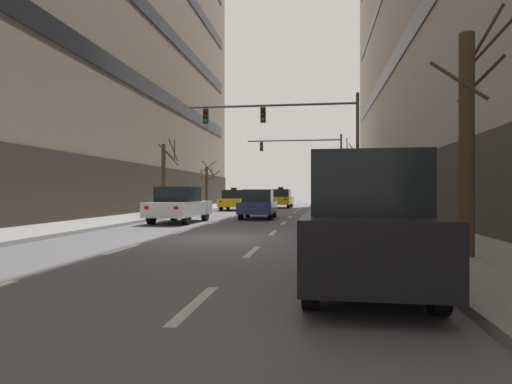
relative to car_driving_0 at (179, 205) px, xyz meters
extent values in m
plane|color=slate|center=(3.29, -6.50, -0.85)|extent=(120.00, 120.00, 0.00)
cube|color=gray|center=(-3.40, -6.50, -0.78)|extent=(3.33, 80.00, 0.14)
cube|color=gray|center=(9.97, -6.50, -0.78)|extent=(3.33, 80.00, 0.14)
cube|color=silver|center=(1.61, -9.50, -0.84)|extent=(0.16, 2.00, 0.01)
cube|color=silver|center=(1.61, -4.50, -0.84)|extent=(0.16, 2.00, 0.01)
cube|color=silver|center=(1.61, 0.50, -0.84)|extent=(0.16, 2.00, 0.01)
cube|color=silver|center=(1.61, 5.50, -0.84)|extent=(0.16, 2.00, 0.01)
cube|color=silver|center=(1.61, 10.50, -0.84)|extent=(0.16, 2.00, 0.01)
cube|color=silver|center=(1.61, 15.50, -0.84)|extent=(0.16, 2.00, 0.01)
cube|color=silver|center=(1.61, 20.50, -0.84)|extent=(0.16, 2.00, 0.01)
cube|color=silver|center=(1.61, 25.50, -0.84)|extent=(0.16, 2.00, 0.01)
cube|color=silver|center=(4.96, -14.50, -0.84)|extent=(0.16, 2.00, 0.01)
cube|color=silver|center=(4.96, -9.50, -0.84)|extent=(0.16, 2.00, 0.01)
cube|color=silver|center=(4.96, -4.50, -0.84)|extent=(0.16, 2.00, 0.01)
cube|color=silver|center=(4.96, 0.50, -0.84)|extent=(0.16, 2.00, 0.01)
cube|color=silver|center=(4.96, 5.50, -0.84)|extent=(0.16, 2.00, 0.01)
cube|color=silver|center=(4.96, 10.50, -0.84)|extent=(0.16, 2.00, 0.01)
cube|color=silver|center=(4.96, 15.50, -0.84)|extent=(0.16, 2.00, 0.01)
cube|color=silver|center=(4.96, 20.50, -0.84)|extent=(0.16, 2.00, 0.01)
cube|color=silver|center=(4.96, 25.50, -0.84)|extent=(0.16, 2.00, 0.01)
cylinder|color=black|center=(-0.78, 1.49, -0.50)|extent=(0.26, 0.70, 0.69)
cylinder|color=black|center=(0.89, 1.43, -0.50)|extent=(0.26, 0.70, 0.69)
cylinder|color=black|center=(-0.88, -1.32, -0.50)|extent=(0.26, 0.70, 0.69)
cylinder|color=black|center=(0.78, -1.38, -0.50)|extent=(0.26, 0.70, 0.69)
cube|color=white|center=(0.00, 0.06, -0.17)|extent=(2.09, 4.65, 0.67)
cube|color=black|center=(-0.01, -0.15, 0.52)|extent=(1.74, 2.04, 0.71)
cube|color=white|center=(-0.58, 2.33, -0.05)|extent=(0.21, 0.09, 0.15)
cube|color=red|center=(-0.76, -2.17, -0.05)|extent=(0.21, 0.09, 0.15)
cube|color=white|center=(0.76, 2.28, -0.05)|extent=(0.21, 0.09, 0.15)
cube|color=red|center=(0.58, -2.22, -0.05)|extent=(0.21, 0.09, 0.15)
cylinder|color=black|center=(2.49, 5.08, -0.52)|extent=(0.23, 0.65, 0.64)
cylinder|color=black|center=(4.05, 5.12, -0.52)|extent=(0.23, 0.65, 0.64)
cylinder|color=black|center=(2.55, 2.45, -0.52)|extent=(0.23, 0.65, 0.64)
cylinder|color=black|center=(4.11, 2.49, -0.52)|extent=(0.23, 0.65, 0.64)
cube|color=navy|center=(3.30, 3.78, -0.21)|extent=(1.89, 4.33, 0.62)
cube|color=black|center=(3.30, 3.59, 0.43)|extent=(1.60, 1.89, 0.66)
cube|color=white|center=(2.62, 5.87, -0.10)|extent=(0.20, 0.08, 0.14)
cube|color=red|center=(2.72, 1.67, -0.10)|extent=(0.20, 0.08, 0.14)
cube|color=white|center=(3.88, 5.90, -0.10)|extent=(0.20, 0.08, 0.14)
cube|color=red|center=(3.98, 1.69, -0.10)|extent=(0.20, 0.08, 0.14)
cylinder|color=black|center=(-0.91, 15.70, -0.52)|extent=(0.22, 0.65, 0.65)
cylinder|color=black|center=(0.68, 15.70, -0.52)|extent=(0.22, 0.65, 0.65)
cylinder|color=black|center=(-0.90, 13.02, -0.52)|extent=(0.22, 0.65, 0.65)
cylinder|color=black|center=(0.69, 13.02, -0.52)|extent=(0.22, 0.65, 0.65)
cube|color=yellow|center=(-0.11, 14.36, -0.20)|extent=(1.83, 4.37, 0.63)
cube|color=black|center=(-0.11, 14.16, 0.45)|extent=(1.59, 1.89, 0.67)
cube|color=white|center=(-0.75, 16.50, -0.09)|extent=(0.20, 0.08, 0.14)
cube|color=red|center=(-0.75, 12.22, -0.09)|extent=(0.20, 0.08, 0.14)
cube|color=white|center=(0.53, 16.50, -0.09)|extent=(0.20, 0.08, 0.14)
cube|color=red|center=(0.53, 12.22, -0.09)|extent=(0.20, 0.08, 0.14)
cube|color=black|center=(-0.11, 14.16, 0.88)|extent=(0.44, 0.20, 0.18)
cylinder|color=black|center=(2.40, 21.83, -0.50)|extent=(0.26, 0.70, 0.69)
cylinder|color=black|center=(4.08, 21.75, -0.50)|extent=(0.26, 0.70, 0.69)
cylinder|color=black|center=(2.28, 18.99, -0.50)|extent=(0.26, 0.70, 0.69)
cylinder|color=black|center=(3.96, 18.92, -0.50)|extent=(0.26, 0.70, 0.69)
cube|color=yellow|center=(3.18, 20.37, -0.16)|extent=(2.13, 4.71, 0.67)
cube|color=black|center=(3.17, 20.16, 0.53)|extent=(1.77, 2.07, 0.72)
cube|color=white|center=(2.60, 22.67, -0.04)|extent=(0.21, 0.09, 0.15)
cube|color=red|center=(2.41, 18.13, -0.04)|extent=(0.21, 0.09, 0.15)
cube|color=white|center=(3.96, 22.61, -0.04)|extent=(0.21, 0.09, 0.15)
cube|color=red|center=(3.76, 18.07, -0.04)|extent=(0.21, 0.09, 0.15)
cube|color=black|center=(3.17, 20.16, 0.98)|extent=(0.47, 0.23, 0.19)
cylinder|color=black|center=(6.54, -11.98, -0.53)|extent=(0.22, 0.63, 0.62)
cylinder|color=black|center=(8.05, -12.02, -0.53)|extent=(0.22, 0.63, 0.62)
cylinder|color=black|center=(6.47, -14.53, -0.53)|extent=(0.22, 0.63, 0.62)
cylinder|color=black|center=(7.98, -14.57, -0.53)|extent=(0.22, 0.63, 0.62)
cube|color=black|center=(7.26, -13.27, -0.11)|extent=(1.85, 4.21, 0.85)
cube|color=black|center=(7.26, -13.27, 0.74)|extent=(1.58, 2.50, 0.85)
cube|color=white|center=(6.70, -11.22, 0.04)|extent=(0.19, 0.08, 0.13)
cube|color=red|center=(6.60, -15.30, 0.04)|extent=(0.19, 0.08, 0.13)
cube|color=white|center=(7.92, -11.25, 0.04)|extent=(0.19, 0.08, 0.13)
cube|color=red|center=(7.81, -15.33, 0.04)|extent=(0.19, 0.08, 0.13)
cylinder|color=black|center=(6.52, -5.43, -0.53)|extent=(0.23, 0.64, 0.64)
cylinder|color=black|center=(8.06, -5.47, -0.53)|extent=(0.23, 0.64, 0.64)
cylinder|color=black|center=(6.45, -8.03, -0.53)|extent=(0.23, 0.64, 0.64)
cylinder|color=black|center=(7.99, -8.07, -0.53)|extent=(0.23, 0.64, 0.64)
cube|color=navy|center=(7.26, -6.75, -0.22)|extent=(1.89, 4.28, 0.62)
cube|color=black|center=(7.25, -6.94, 0.42)|extent=(1.59, 1.87, 0.65)
cube|color=white|center=(6.70, -4.66, -0.11)|extent=(0.19, 0.08, 0.13)
cube|color=red|center=(6.58, -8.81, -0.11)|extent=(0.19, 0.08, 0.13)
cube|color=white|center=(7.94, -4.69, -0.11)|extent=(0.19, 0.08, 0.13)
cube|color=red|center=(7.82, -8.85, -0.11)|extent=(0.19, 0.08, 0.13)
cylinder|color=black|center=(6.48, 0.03, -0.51)|extent=(0.23, 0.67, 0.66)
cylinder|color=black|center=(8.09, 0.00, -0.51)|extent=(0.23, 0.67, 0.66)
cylinder|color=black|center=(6.43, -2.68, -0.51)|extent=(0.23, 0.67, 0.66)
cylinder|color=black|center=(8.03, -2.71, -0.51)|extent=(0.23, 0.67, 0.66)
cube|color=navy|center=(7.26, -1.34, -0.19)|extent=(1.94, 4.46, 0.64)
cube|color=black|center=(7.25, -1.54, 0.47)|extent=(1.65, 1.94, 0.68)
cube|color=white|center=(6.66, 0.84, -0.08)|extent=(0.20, 0.08, 0.14)
cube|color=red|center=(6.57, -3.50, -0.08)|extent=(0.20, 0.08, 0.14)
cube|color=white|center=(7.95, 0.82, -0.08)|extent=(0.20, 0.08, 0.14)
cube|color=red|center=(7.86, -3.52, -0.08)|extent=(0.20, 0.08, 0.14)
cylinder|color=black|center=(6.44, 8.06, -0.50)|extent=(0.25, 0.70, 0.70)
cylinder|color=black|center=(8.13, 8.02, -0.50)|extent=(0.25, 0.70, 0.70)
cylinder|color=black|center=(6.39, 5.21, -0.50)|extent=(0.25, 0.70, 0.70)
cylinder|color=black|center=(8.07, 5.18, -0.50)|extent=(0.25, 0.70, 0.70)
cube|color=#474C51|center=(7.26, 6.62, -0.02)|extent=(2.04, 4.68, 0.95)
cube|color=black|center=(7.26, 6.62, 0.92)|extent=(1.74, 2.78, 0.95)
cube|color=white|center=(6.63, 8.91, 0.14)|extent=(0.21, 0.09, 0.15)
cube|color=red|center=(6.53, 4.35, 0.14)|extent=(0.21, 0.09, 0.15)
cube|color=white|center=(7.98, 8.88, 0.14)|extent=(0.21, 0.09, 0.15)
cube|color=red|center=(7.89, 4.32, 0.14)|extent=(0.21, 0.09, 0.15)
cylinder|color=#4C4C51|center=(8.71, 3.99, 2.65)|extent=(0.18, 0.18, 6.72)
cylinder|color=#4C4C51|center=(4.01, 3.99, 5.45)|extent=(9.40, 0.12, 0.12)
cube|color=black|center=(3.54, 3.99, 4.93)|extent=(0.28, 0.24, 0.84)
sphere|color=#4B0704|center=(3.54, 3.85, 5.19)|extent=(0.17, 0.17, 0.17)
sphere|color=#523505|center=(3.54, 3.85, 4.93)|extent=(0.17, 0.17, 0.17)
sphere|color=green|center=(3.54, 3.85, 4.67)|extent=(0.17, 0.17, 0.17)
cube|color=black|center=(0.25, 3.99, 4.93)|extent=(0.28, 0.24, 0.84)
sphere|color=#4B0704|center=(0.25, 3.85, 5.19)|extent=(0.17, 0.17, 0.17)
sphere|color=#523505|center=(0.25, 3.85, 4.93)|extent=(0.17, 0.17, 0.17)
sphere|color=green|center=(0.25, 3.85, 4.67)|extent=(0.17, 0.17, 0.17)
cylinder|color=#4C4C51|center=(8.71, 20.56, 2.63)|extent=(0.18, 0.18, 6.67)
cylinder|color=#4C4C51|center=(4.36, 20.56, 5.45)|extent=(8.70, 0.12, 0.12)
cube|color=black|center=(1.31, 20.56, 4.93)|extent=(0.28, 0.24, 0.84)
sphere|color=#4B0704|center=(1.31, 20.42, 5.19)|extent=(0.17, 0.17, 0.17)
sphere|color=orange|center=(1.31, 20.42, 4.93)|extent=(0.17, 0.17, 0.17)
sphere|color=#073E10|center=(1.31, 20.42, 4.67)|extent=(0.17, 0.17, 0.17)
cylinder|color=#4C3823|center=(9.64, -10.44, 1.62)|extent=(0.31, 0.31, 4.65)
cylinder|color=#42301E|center=(10.41, -10.00, 4.00)|extent=(0.95, 1.60, 1.18)
cylinder|color=#42301E|center=(9.33, -10.88, 2.86)|extent=(0.97, 0.70, 0.96)
cylinder|color=#42301E|center=(10.03, -10.13, 3.83)|extent=(0.70, 0.87, 1.36)
cylinder|color=#42301E|center=(10.03, -10.10, 3.05)|extent=(0.75, 0.86, 0.84)
cylinder|color=#4C3823|center=(-3.06, 16.88, 1.06)|extent=(0.24, 0.24, 3.53)
cylinder|color=#42301E|center=(-3.09, 17.62, 2.86)|extent=(1.53, 0.13, 1.13)
cylinder|color=#42301E|center=(-2.57, 16.91, 2.22)|extent=(0.14, 1.04, 1.13)
cylinder|color=#42301E|center=(-3.46, 16.71, 2.18)|extent=(0.42, 0.87, 0.99)
cylinder|color=#42301E|center=(-2.72, 17.64, 2.05)|extent=(1.59, 0.76, 0.98)
cylinder|color=#42301E|center=(-2.69, 16.35, 2.57)|extent=(1.14, 0.83, 1.51)
cylinder|color=#4C3823|center=(9.64, 16.44, 1.76)|extent=(0.20, 0.20, 4.92)
cylinder|color=#42301E|center=(9.06, 16.38, 3.97)|extent=(0.18, 1.21, 0.80)
cylinder|color=#42301E|center=(8.98, 16.44, 4.42)|extent=(0.07, 1.36, 1.49)
cylinder|color=#42301E|center=(9.25, 16.55, 3.67)|extent=(0.31, 0.85, 1.18)
cylinder|color=#42301E|center=(9.60, 15.92, 3.88)|extent=(1.09, 0.16, 1.44)
cylinder|color=#4C3823|center=(-3.06, 6.19, 1.47)|extent=(0.26, 0.26, 4.35)
cylinder|color=#42301E|center=(-2.40, 6.13, 3.25)|extent=(0.19, 1.37, 1.26)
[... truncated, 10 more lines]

